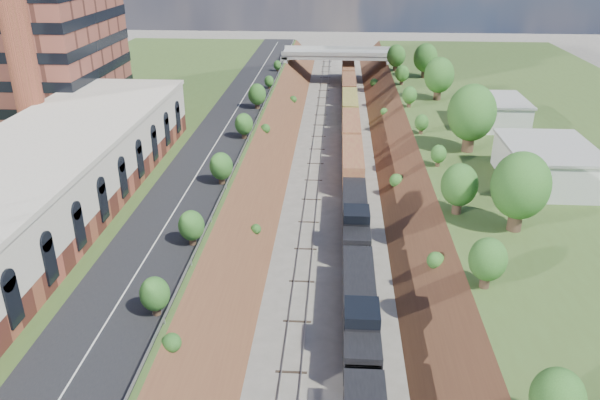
# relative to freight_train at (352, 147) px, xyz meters

# --- Properties ---
(platform_left) EXTENTS (44.00, 180.00, 5.00)m
(platform_left) POSITION_rel_freight_train_xyz_m (-35.60, -10.25, 0.12)
(platform_left) COLOR #3D5422
(platform_left) RESTS_ON ground
(platform_right) EXTENTS (44.00, 180.00, 5.00)m
(platform_right) POSITION_rel_freight_train_xyz_m (30.40, -10.25, 0.12)
(platform_right) COLOR #3D5422
(platform_right) RESTS_ON ground
(embankment_left) EXTENTS (10.00, 180.00, 10.00)m
(embankment_left) POSITION_rel_freight_train_xyz_m (-13.60, -10.25, -2.38)
(embankment_left) COLOR brown
(embankment_left) RESTS_ON ground
(embankment_right) EXTENTS (10.00, 180.00, 10.00)m
(embankment_right) POSITION_rel_freight_train_xyz_m (8.40, -10.25, -2.38)
(embankment_right) COLOR brown
(embankment_right) RESTS_ON ground
(rail_left_track) EXTENTS (1.58, 180.00, 0.18)m
(rail_left_track) POSITION_rel_freight_train_xyz_m (-5.20, -10.25, -2.29)
(rail_left_track) COLOR gray
(rail_left_track) RESTS_ON ground
(rail_right_track) EXTENTS (1.58, 180.00, 0.18)m
(rail_right_track) POSITION_rel_freight_train_xyz_m (0.00, -10.25, -2.29)
(rail_right_track) COLOR gray
(rail_right_track) RESTS_ON ground
(road) EXTENTS (8.00, 180.00, 0.10)m
(road) POSITION_rel_freight_train_xyz_m (-18.10, -10.25, 2.67)
(road) COLOR black
(road) RESTS_ON platform_left
(guardrail) EXTENTS (0.10, 171.00, 0.70)m
(guardrail) POSITION_rel_freight_train_xyz_m (-14.00, -10.44, 3.17)
(guardrail) COLOR #99999E
(guardrail) RESTS_ON platform_left
(commercial_building) EXTENTS (14.30, 62.30, 7.00)m
(commercial_building) POSITION_rel_freight_train_xyz_m (-30.60, -32.25, 6.12)
(commercial_building) COLOR brown
(commercial_building) RESTS_ON platform_left
(overpass) EXTENTS (24.50, 8.30, 7.40)m
(overpass) POSITION_rel_freight_train_xyz_m (-2.60, 51.75, 2.53)
(overpass) COLOR gray
(overpass) RESTS_ON ground
(white_building_near) EXTENTS (9.00, 12.00, 4.00)m
(white_building_near) POSITION_rel_freight_train_xyz_m (20.90, -18.25, 4.62)
(white_building_near) COLOR silver
(white_building_near) RESTS_ON platform_right
(white_building_far) EXTENTS (8.00, 10.00, 3.60)m
(white_building_far) POSITION_rel_freight_train_xyz_m (20.40, 3.75, 4.42)
(white_building_far) COLOR silver
(white_building_far) RESTS_ON platform_right
(tree_right_large) EXTENTS (5.25, 5.25, 7.61)m
(tree_right_large) POSITION_rel_freight_train_xyz_m (14.40, -30.25, 7.00)
(tree_right_large) COLOR #473323
(tree_right_large) RESTS_ON platform_right
(tree_left_crest) EXTENTS (2.45, 2.45, 3.55)m
(tree_left_crest) POSITION_rel_freight_train_xyz_m (-14.40, -50.25, 4.66)
(tree_left_crest) COLOR #473323
(tree_left_crest) RESTS_ON platform_left
(freight_train) EXTENTS (2.71, 124.38, 4.55)m
(freight_train) POSITION_rel_freight_train_xyz_m (0.00, 0.00, 0.00)
(freight_train) COLOR black
(freight_train) RESTS_ON ground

